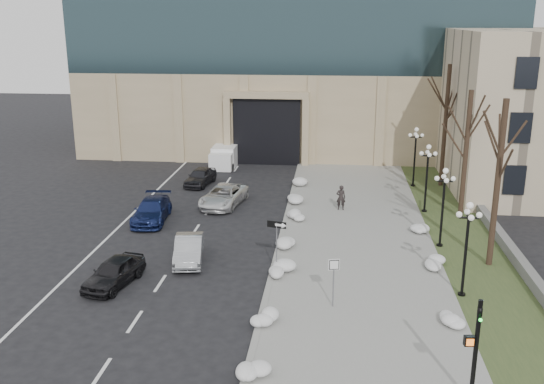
{
  "coord_description": "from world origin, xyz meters",
  "views": [
    {
      "loc": [
        1.98,
        -21.25,
        12.93
      ],
      "look_at": [
        -1.35,
        11.02,
        3.5
      ],
      "focal_mm": 40.0,
      "sensor_mm": 36.0,
      "label": 1
    }
  ],
  "objects": [
    {
      "name": "ground",
      "position": [
        0.0,
        0.0,
        0.0
      ],
      "size": [
        160.0,
        160.0,
        0.0
      ],
      "primitive_type": "plane",
      "color": "black",
      "rests_on": "ground"
    },
    {
      "name": "sidewalk",
      "position": [
        3.5,
        14.0,
        0.06
      ],
      "size": [
        9.0,
        40.0,
        0.12
      ],
      "primitive_type": "cube",
      "color": "gray",
      "rests_on": "ground"
    },
    {
      "name": "curb",
      "position": [
        -1.0,
        14.0,
        0.07
      ],
      "size": [
        0.3,
        40.0,
        0.14
      ],
      "primitive_type": "cube",
      "color": "gray",
      "rests_on": "ground"
    },
    {
      "name": "grass_strip",
      "position": [
        10.0,
        14.0,
        0.05
      ],
      "size": [
        4.0,
        40.0,
        0.1
      ],
      "primitive_type": "cube",
      "color": "#334422",
      "rests_on": "ground"
    },
    {
      "name": "stone_wall",
      "position": [
        12.0,
        16.0,
        0.35
      ],
      "size": [
        0.5,
        30.0,
        0.7
      ],
      "primitive_type": "cube",
      "color": "slate",
      "rests_on": "ground"
    },
    {
      "name": "car_a",
      "position": [
        -8.71,
        5.59,
        0.7
      ],
      "size": [
        2.47,
        4.34,
        1.39
      ],
      "primitive_type": "imported",
      "rotation": [
        0.0,
        0.0,
        -0.21
      ],
      "color": "black",
      "rests_on": "ground"
    },
    {
      "name": "car_b",
      "position": [
        -5.72,
        8.99,
        0.69
      ],
      "size": [
        2.15,
        4.38,
        1.38
      ],
      "primitive_type": "imported",
      "rotation": [
        0.0,
        0.0,
        0.17
      ],
      "color": "#A5A8AD",
      "rests_on": "ground"
    },
    {
      "name": "car_c",
      "position": [
        -9.73,
        15.42,
        0.72
      ],
      "size": [
        2.43,
        5.14,
        1.45
      ],
      "primitive_type": "imported",
      "rotation": [
        0.0,
        0.0,
        0.08
      ],
      "color": "navy",
      "rests_on": "ground"
    },
    {
      "name": "car_d",
      "position": [
        -5.64,
        19.23,
        0.72
      ],
      "size": [
        3.2,
        5.49,
        1.44
      ],
      "primitive_type": "imported",
      "rotation": [
        0.0,
        0.0,
        -0.16
      ],
      "color": "silver",
      "rests_on": "ground"
    },
    {
      "name": "car_e",
      "position": [
        -8.46,
        24.44,
        0.69
      ],
      "size": [
        2.23,
        4.24,
        1.37
      ],
      "primitive_type": "imported",
      "rotation": [
        0.0,
        0.0,
        -0.16
      ],
      "color": "#29292D",
      "rests_on": "ground"
    },
    {
      "name": "pedestrian",
      "position": [
        2.6,
        18.76,
        0.99
      ],
      "size": [
        0.65,
        0.43,
        1.74
      ],
      "primitive_type": "imported",
      "rotation": [
        0.0,
        0.0,
        3.17
      ],
      "color": "black",
      "rests_on": "sidewalk"
    },
    {
      "name": "box_truck",
      "position": [
        -7.65,
        31.26,
        0.89
      ],
      "size": [
        2.07,
        5.8,
        1.84
      ],
      "rotation": [
        0.0,
        0.0,
        0.0
      ],
      "color": "white",
      "rests_on": "ground"
    },
    {
      "name": "one_way_sign",
      "position": [
        -0.62,
        7.81,
        2.36
      ],
      "size": [
        1.06,
        0.45,
        2.86
      ],
      "rotation": [
        0.0,
        0.0,
        -0.25
      ],
      "color": "slate",
      "rests_on": "ground"
    },
    {
      "name": "keep_sign",
      "position": [
        2.17,
        4.14,
        1.8
      ],
      "size": [
        0.52,
        0.17,
        2.45
      ],
      "rotation": [
        0.0,
        0.0,
        0.23
      ],
      "color": "slate",
      "rests_on": "ground"
    },
    {
      "name": "traffic_signal",
      "position": [
        6.91,
        -2.6,
        1.99
      ],
      "size": [
        0.68,
        0.91,
        4.0
      ],
      "rotation": [
        0.0,
        0.0,
        0.1
      ],
      "color": "black",
      "rests_on": "ground"
    },
    {
      "name": "snow_clump_a",
      "position": [
        -0.68,
        -1.96,
        0.3
      ],
      "size": [
        1.1,
        1.6,
        0.36
      ],
      "primitive_type": "ellipsoid",
      "color": "silver",
      "rests_on": "sidewalk"
    },
    {
      "name": "snow_clump_b",
      "position": [
        -0.77,
        2.13,
        0.3
      ],
      "size": [
        1.1,
        1.6,
        0.36
      ],
      "primitive_type": "ellipsoid",
      "color": "silver",
      "rests_on": "sidewalk"
    },
    {
      "name": "snow_clump_c",
      "position": [
        -0.64,
        7.48,
        0.3
      ],
      "size": [
        1.1,
        1.6,
        0.36
      ],
      "primitive_type": "ellipsoid",
      "color": "silver",
      "rests_on": "sidewalk"
    },
    {
      "name": "snow_clump_d",
      "position": [
        -0.5,
        11.37,
        0.3
      ],
      "size": [
        1.1,
        1.6,
        0.36
      ],
      "primitive_type": "ellipsoid",
      "color": "silver",
      "rests_on": "sidewalk"
    },
    {
      "name": "snow_clump_e",
      "position": [
        -0.49,
        16.31,
        0.3
      ],
      "size": [
        1.1,
        1.6,
        0.36
      ],
      "primitive_type": "ellipsoid",
      "color": "silver",
      "rests_on": "sidewalk"
    },
    {
      "name": "snow_clump_f",
      "position": [
        -0.45,
        20.0,
        0.3
      ],
      "size": [
        1.1,
        1.6,
        0.36
      ],
      "primitive_type": "ellipsoid",
      "color": "silver",
      "rests_on": "sidewalk"
    },
    {
      "name": "snow_clump_g",
      "position": [
        -0.5,
        24.75,
        0.3
      ],
      "size": [
        1.1,
        1.6,
        0.36
      ],
      "primitive_type": "ellipsoid",
      "color": "silver",
      "rests_on": "sidewalk"
    },
    {
      "name": "snow_clump_h",
      "position": [
        7.48,
        3.03,
        0.3
      ],
      "size": [
        1.1,
        1.6,
        0.36
      ],
      "primitive_type": "ellipsoid",
      "color": "silver",
      "rests_on": "sidewalk"
    },
    {
      "name": "snow_clump_i",
      "position": [
        7.76,
        9.33,
        0.3
      ],
      "size": [
        1.1,
        1.6,
        0.36
      ],
      "primitive_type": "ellipsoid",
      "color": "silver",
      "rests_on": "sidewalk"
    },
    {
      "name": "snow_clump_j",
      "position": [
        7.7,
        14.65,
        0.3
      ],
      "size": [
        1.1,
        1.6,
        0.36
      ],
      "primitive_type": "ellipsoid",
      "color": "silver",
      "rests_on": "sidewalk"
    },
    {
      "name": "lamppost_a",
      "position": [
        8.3,
        6.0,
        3.07
      ],
      "size": [
        1.18,
        1.18,
        4.76
      ],
      "color": "black",
      "rests_on": "ground"
    },
    {
      "name": "lamppost_b",
      "position": [
        8.3,
        12.5,
        3.07
      ],
      "size": [
        1.18,
        1.18,
        4.76
      ],
      "color": "black",
      "rests_on": "ground"
    },
    {
      "name": "lamppost_c",
      "position": [
        8.3,
        19.0,
        3.07
      ],
      "size": [
        1.18,
        1.18,
        4.76
      ],
      "color": "black",
      "rests_on": "ground"
    },
    {
      "name": "lamppost_d",
      "position": [
        8.3,
        25.5,
        3.07
      ],
      "size": [
        1.18,
        1.18,
        4.76
      ],
      "color": "black",
      "rests_on": "ground"
    },
    {
      "name": "tree_near",
      "position": [
        10.5,
        10.0,
        5.83
      ],
      "size": [
        3.2,
        3.2,
        9.0
      ],
      "color": "black",
      "rests_on": "ground"
    },
    {
      "name": "tree_mid",
      "position": [
        10.5,
        18.0,
        5.5
      ],
      "size": [
        3.2,
        3.2,
        8.5
      ],
      "color": "black",
      "rests_on": "ground"
    },
    {
      "name": "tree_far",
      "position": [
        10.5,
        26.0,
        6.15
      ],
      "size": [
        3.2,
        3.2,
        9.5
      ],
      "color": "black",
      "rests_on": "ground"
    }
  ]
}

